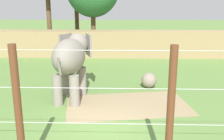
{
  "coord_description": "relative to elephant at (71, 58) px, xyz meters",
  "views": [
    {
      "loc": [
        0.67,
        -9.32,
        4.84
      ],
      "look_at": [
        0.26,
        3.7,
        1.4
      ],
      "focal_mm": 42.21,
      "sensor_mm": 36.0,
      "label": 1
    }
  ],
  "objects": [
    {
      "name": "ground_plane",
      "position": [
        1.78,
        -3.42,
        -2.08
      ],
      "size": [
        120.0,
        120.0,
        0.0
      ],
      "primitive_type": "plane",
      "color": "#5B7F3D"
    },
    {
      "name": "embankment_wall",
      "position": [
        1.78,
        10.4,
        -0.94
      ],
      "size": [
        36.0,
        1.8,
        2.28
      ],
      "primitive_type": "cube",
      "color": "#997F56",
      "rests_on": "ground"
    },
    {
      "name": "cable_fence",
      "position": [
        1.77,
        -6.35,
        -0.17
      ],
      "size": [
        12.84,
        0.2,
        3.81
      ],
      "color": "brown",
      "rests_on": "ground"
    },
    {
      "name": "elephant",
      "position": [
        0.0,
        0.0,
        0.0
      ],
      "size": [
        1.86,
        4.24,
        3.14
      ],
      "color": "gray",
      "rests_on": "ground"
    },
    {
      "name": "enrichment_ball",
      "position": [
        4.1,
        1.69,
        -1.65
      ],
      "size": [
        0.87,
        0.87,
        0.87
      ],
      "primitive_type": "sphere",
      "color": "gray",
      "rests_on": "ground"
    },
    {
      "name": "dirt_patch",
      "position": [
        2.83,
        -0.94,
        -2.08
      ],
      "size": [
        6.23,
        4.19,
        0.01
      ],
      "primitive_type": "cube",
      "rotation": [
        0.0,
        0.0,
        0.16
      ],
      "color": "#937F5B",
      "rests_on": "ground"
    }
  ]
}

